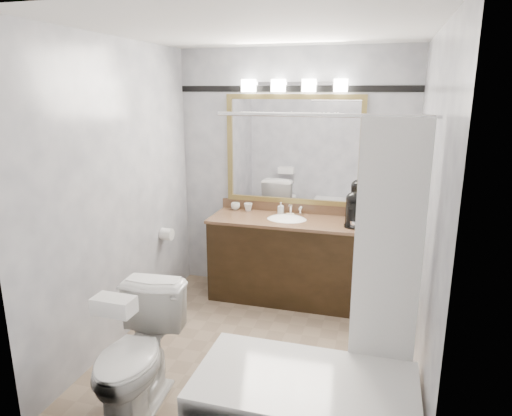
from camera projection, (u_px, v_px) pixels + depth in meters
The scene contains 14 objects.
room at pixel (260, 204), 3.47m from camera, with size 2.42×2.62×2.52m.
vanity at pixel (286, 257), 4.62m from camera, with size 1.53×0.58×0.97m.
mirror at pixel (293, 150), 4.60m from camera, with size 1.40×0.04×1.10m.
vanity_light_bar at pixel (294, 85), 4.39m from camera, with size 1.02×0.14×0.12m.
accent_stripe at pixel (295, 89), 4.46m from camera, with size 2.40×0.01×0.06m, color black.
bathtub at pixel (308, 402), 2.73m from camera, with size 1.30×0.75×1.96m.
tp_roll at pixel (167, 234), 4.53m from camera, with size 0.12×0.12×0.11m, color white.
toilet at pixel (137, 356), 2.98m from camera, with size 0.46×0.80×0.82m, color white.
tissue_box at pixel (114, 305), 2.68m from camera, with size 0.25×0.13×0.10m, color white.
coffee_maker at pixel (353, 208), 4.26m from camera, with size 0.17×0.21×0.32m.
cup_left at pixel (235, 206), 4.86m from camera, with size 0.09×0.09×0.07m, color white.
cup_right at pixel (248, 207), 4.81m from camera, with size 0.09×0.09×0.08m, color white.
soap_bottle_a at pixel (281, 208), 4.70m from camera, with size 0.05×0.05×0.12m, color white.
soap_bar at pixel (290, 215), 4.62m from camera, with size 0.07×0.05×0.02m, color beige.
Camera 1 is at (0.89, -3.25, 2.10)m, focal length 32.00 mm.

